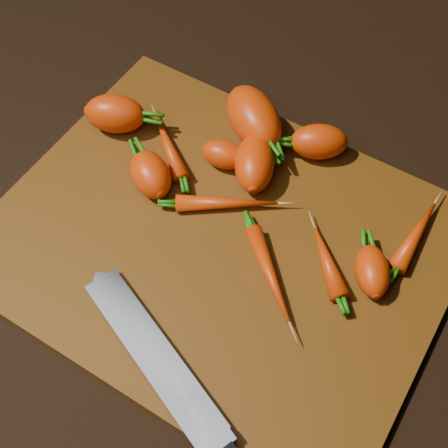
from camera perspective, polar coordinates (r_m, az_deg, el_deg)
The scene contains 15 objects.
ground at distance 0.72m, azimuth -0.42°, elevation -2.09°, with size 2.00×2.00×0.01m, color black.
cutting_board at distance 0.71m, azimuth -0.42°, elevation -1.63°, with size 0.50×0.40×0.01m, color #552E09.
carrot_0 at distance 0.80m, azimuth -9.93°, elevation 9.91°, with size 0.08×0.05×0.05m, color #EA3D0A.
carrot_1 at distance 0.73m, azimuth -6.73°, elevation 4.50°, with size 0.07×0.04×0.04m, color #EA3D0A.
carrot_2 at distance 0.78m, azimuth 2.73°, elevation 9.67°, with size 0.10×0.06×0.06m, color #EA3D0A.
carrot_3 at distance 0.74m, azimuth 2.80°, elevation 5.55°, with size 0.08×0.05×0.05m, color #EA3D0A.
carrot_4 at distance 0.77m, azimuth 8.67°, elevation 7.44°, with size 0.07×0.04×0.04m, color #EA3D0A.
carrot_5 at distance 0.76m, azimuth -0.05°, elevation 6.37°, with size 0.05×0.03×0.03m, color #EA3D0A.
carrot_6 at distance 0.68m, azimuth 13.39°, elevation -4.22°, with size 0.06×0.04×0.04m, color #EA3D0A.
carrot_7 at distance 0.73m, azimuth 17.12°, elevation -0.99°, with size 0.10×0.02×0.02m, color #EA3D0A.
carrot_8 at distance 0.67m, azimuth 4.24°, elevation -4.58°, with size 0.12×0.02×0.02m, color #EA3D0A.
carrot_9 at distance 0.69m, azimuth 9.41°, elevation -3.43°, with size 0.09×0.02×0.02m, color #EA3D0A.
carrot_10 at distance 0.72m, azimuth 0.26°, elevation 1.92°, with size 0.12×0.02×0.02m, color #EA3D0A.
carrot_11 at distance 0.77m, azimuth -5.07°, elevation 7.01°, with size 0.10×0.02×0.02m, color #EA3D0A.
knife at distance 0.63m, azimuth -5.49°, elevation -13.04°, with size 0.33×0.16×0.02m.
Camera 1 is at (0.20, -0.31, 0.61)m, focal length 50.00 mm.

